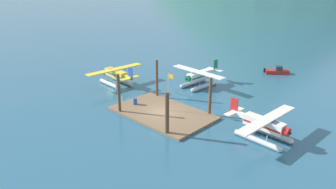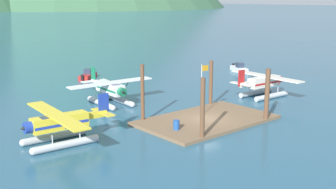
% 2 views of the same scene
% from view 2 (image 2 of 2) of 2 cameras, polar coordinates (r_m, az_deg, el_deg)
% --- Properties ---
extents(ground_plane, '(1200.00, 1200.00, 0.00)m').
position_cam_2_polar(ground_plane, '(42.92, 5.16, -3.62)').
color(ground_plane, '#285670').
extents(dock_platform, '(13.49, 8.23, 0.30)m').
position_cam_2_polar(dock_platform, '(42.88, 5.17, -3.43)').
color(dock_platform, brown).
rests_on(dock_platform, ground).
extents(piling_near_left, '(0.40, 0.40, 5.55)m').
position_cam_2_polar(piling_near_left, '(36.63, 4.66, -2.01)').
color(piling_near_left, brown).
rests_on(piling_near_left, ground).
extents(piling_near_right, '(0.49, 0.49, 5.35)m').
position_cam_2_polar(piling_near_right, '(43.24, 13.15, -0.12)').
color(piling_near_right, brown).
rests_on(piling_near_right, ground).
extents(piling_far_left, '(0.37, 0.37, 5.85)m').
position_cam_2_polar(piling_far_left, '(41.84, -3.44, 0.11)').
color(piling_far_left, brown).
rests_on(piling_far_left, ground).
extents(piling_far_right, '(0.42, 0.42, 5.26)m').
position_cam_2_polar(piling_far_right, '(48.40, 5.77, 1.48)').
color(piling_far_right, brown).
rests_on(piling_far_right, ground).
extents(flagpole, '(0.95, 0.10, 5.39)m').
position_cam_2_polar(flagpole, '(42.92, 4.65, 1.47)').
color(flagpole, silver).
rests_on(flagpole, dock_platform).
extents(fuel_drum, '(0.62, 0.62, 0.88)m').
position_cam_2_polar(fuel_drum, '(39.08, 1.14, -4.10)').
color(fuel_drum, '#1E4C99').
rests_on(fuel_drum, dock_platform).
extents(seaplane_cream_stbd_fwd, '(7.98, 10.46, 3.84)m').
position_cam_2_polar(seaplane_cream_stbd_fwd, '(54.25, 12.78, 1.32)').
color(seaplane_cream_stbd_fwd, '#B7BABF').
rests_on(seaplane_cream_stbd_fwd, ground).
extents(seaplane_yellow_port_fwd, '(7.97, 10.48, 3.84)m').
position_cam_2_polar(seaplane_yellow_port_fwd, '(37.02, -14.34, -4.14)').
color(seaplane_yellow_port_fwd, '#B7BABF').
rests_on(seaplane_yellow_port_fwd, ground).
extents(seaplane_white_bow_left, '(10.47, 7.97, 3.84)m').
position_cam_2_polar(seaplane_white_bow_left, '(49.63, -7.75, 0.46)').
color(seaplane_white_bow_left, '#B7BABF').
rests_on(seaplane_white_bow_left, ground).
extents(boat_white_open_east, '(3.17, 4.52, 1.50)m').
position_cam_2_polar(boat_white_open_east, '(72.56, 9.55, 3.47)').
color(boat_white_open_east, silver).
rests_on(boat_white_open_east, ground).
extents(boat_red_open_north, '(4.19, 3.83, 1.50)m').
position_cam_2_polar(boat_red_open_north, '(66.38, -10.68, 2.55)').
color(boat_red_open_north, '#B2231E').
rests_on(boat_red_open_north, ground).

